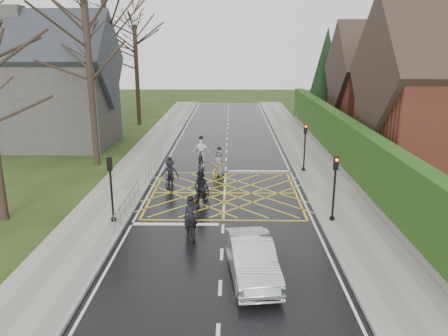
{
  "coord_description": "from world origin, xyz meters",
  "views": [
    {
      "loc": [
        0.35,
        -23.28,
        8.03
      ],
      "look_at": [
        -0.04,
        0.59,
        1.3
      ],
      "focal_mm": 35.0,
      "sensor_mm": 36.0,
      "label": 1
    }
  ],
  "objects_px": {
    "cyclist_back": "(201,191)",
    "car": "(252,259)",
    "cyclist_lead": "(219,166)",
    "cyclist_mid": "(170,176)",
    "cyclist_front": "(201,155)",
    "cyclist_rear": "(191,223)"
  },
  "relations": [
    {
      "from": "cyclist_back",
      "to": "car",
      "type": "height_order",
      "value": "cyclist_back"
    },
    {
      "from": "cyclist_front",
      "to": "car",
      "type": "distance_m",
      "value": 15.17
    },
    {
      "from": "cyclist_mid",
      "to": "car",
      "type": "bearing_deg",
      "value": -62.58
    },
    {
      "from": "cyclist_front",
      "to": "cyclist_lead",
      "type": "height_order",
      "value": "cyclist_front"
    },
    {
      "from": "cyclist_lead",
      "to": "cyclist_mid",
      "type": "bearing_deg",
      "value": -124.35
    },
    {
      "from": "cyclist_back",
      "to": "cyclist_mid",
      "type": "xyz_separation_m",
      "value": [
        -2.05,
        3.11,
        -0.09
      ]
    },
    {
      "from": "cyclist_front",
      "to": "cyclist_rear",
      "type": "bearing_deg",
      "value": -83.03
    },
    {
      "from": "cyclist_back",
      "to": "cyclist_lead",
      "type": "height_order",
      "value": "cyclist_back"
    },
    {
      "from": "cyclist_back",
      "to": "cyclist_mid",
      "type": "distance_m",
      "value": 3.72
    },
    {
      "from": "cyclist_back",
      "to": "cyclist_mid",
      "type": "bearing_deg",
      "value": 145.41
    },
    {
      "from": "cyclist_rear",
      "to": "cyclist_back",
      "type": "xyz_separation_m",
      "value": [
        0.2,
        3.92,
        0.14
      ]
    },
    {
      "from": "cyclist_back",
      "to": "car",
      "type": "xyz_separation_m",
      "value": [
        2.3,
        -7.31,
        -0.03
      ]
    },
    {
      "from": "cyclist_back",
      "to": "cyclist_lead",
      "type": "bearing_deg",
      "value": 103.48
    },
    {
      "from": "cyclist_mid",
      "to": "cyclist_lead",
      "type": "distance_m",
      "value": 3.55
    },
    {
      "from": "cyclist_rear",
      "to": "cyclist_back",
      "type": "bearing_deg",
      "value": 72.58
    },
    {
      "from": "cyclist_rear",
      "to": "cyclist_lead",
      "type": "distance_m",
      "value": 9.22
    },
    {
      "from": "cyclist_back",
      "to": "cyclist_rear",
      "type": "bearing_deg",
      "value": -70.93
    },
    {
      "from": "cyclist_back",
      "to": "cyclist_lead",
      "type": "xyz_separation_m",
      "value": [
        0.78,
        5.24,
        -0.08
      ]
    },
    {
      "from": "cyclist_front",
      "to": "car",
      "type": "xyz_separation_m",
      "value": [
        2.81,
        -14.9,
        -0.07
      ]
    },
    {
      "from": "cyclist_back",
      "to": "car",
      "type": "bearing_deg",
      "value": -50.62
    },
    {
      "from": "cyclist_front",
      "to": "car",
      "type": "relative_size",
      "value": 0.5
    },
    {
      "from": "cyclist_mid",
      "to": "cyclist_front",
      "type": "xyz_separation_m",
      "value": [
        1.54,
        4.48,
        0.13
      ]
    }
  ]
}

